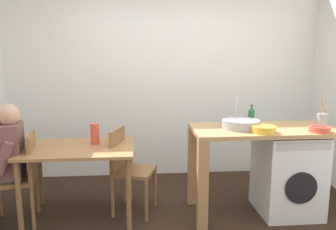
{
  "coord_description": "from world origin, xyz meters",
  "views": [
    {
      "loc": [
        -0.34,
        -2.74,
        1.63
      ],
      "look_at": [
        -0.07,
        0.45,
        1.07
      ],
      "focal_mm": 35.1,
      "sensor_mm": 36.0,
      "label": 1
    }
  ],
  "objects_px": {
    "mixing_bowl": "(263,129)",
    "chair_opposite": "(127,165)",
    "chair_person_seat": "(22,173)",
    "vase": "(95,134)",
    "seated_person": "(2,159)",
    "bottle_tall_green": "(251,116)",
    "washing_machine": "(287,173)",
    "colander": "(320,129)",
    "utensil_crock": "(322,119)",
    "dining_table": "(79,156)"
  },
  "relations": [
    {
      "from": "mixing_bowl",
      "to": "chair_opposite",
      "type": "bearing_deg",
      "value": 164.61
    },
    {
      "from": "chair_person_seat",
      "to": "vase",
      "type": "relative_size",
      "value": 4.12
    },
    {
      "from": "chair_person_seat",
      "to": "mixing_bowl",
      "type": "bearing_deg",
      "value": -104.8
    },
    {
      "from": "seated_person",
      "to": "bottle_tall_green",
      "type": "relative_size",
      "value": 5.49
    },
    {
      "from": "chair_person_seat",
      "to": "bottle_tall_green",
      "type": "bearing_deg",
      "value": -96.34
    },
    {
      "from": "chair_person_seat",
      "to": "washing_machine",
      "type": "height_order",
      "value": "chair_person_seat"
    },
    {
      "from": "washing_machine",
      "to": "colander",
      "type": "distance_m",
      "value": 0.59
    },
    {
      "from": "chair_opposite",
      "to": "seated_person",
      "type": "relative_size",
      "value": 0.75
    },
    {
      "from": "utensil_crock",
      "to": "chair_person_seat",
      "type": "bearing_deg",
      "value": -179.13
    },
    {
      "from": "dining_table",
      "to": "washing_machine",
      "type": "xyz_separation_m",
      "value": [
        2.16,
        -0.09,
        -0.21
      ]
    },
    {
      "from": "mixing_bowl",
      "to": "bottle_tall_green",
      "type": "bearing_deg",
      "value": 90.4
    },
    {
      "from": "bottle_tall_green",
      "to": "utensil_crock",
      "type": "relative_size",
      "value": 0.73
    },
    {
      "from": "dining_table",
      "to": "vase",
      "type": "distance_m",
      "value": 0.27
    },
    {
      "from": "dining_table",
      "to": "utensil_crock",
      "type": "distance_m",
      "value": 2.55
    },
    {
      "from": "vase",
      "to": "bottle_tall_green",
      "type": "bearing_deg",
      "value": -1.54
    },
    {
      "from": "chair_opposite",
      "to": "mixing_bowl",
      "type": "xyz_separation_m",
      "value": [
        1.32,
        -0.36,
        0.45
      ]
    },
    {
      "from": "seated_person",
      "to": "colander",
      "type": "bearing_deg",
      "value": -103.51
    },
    {
      "from": "dining_table",
      "to": "bottle_tall_green",
      "type": "height_order",
      "value": "bottle_tall_green"
    },
    {
      "from": "chair_opposite",
      "to": "colander",
      "type": "distance_m",
      "value": 1.96
    },
    {
      "from": "seated_person",
      "to": "mixing_bowl",
      "type": "relative_size",
      "value": 5.1
    },
    {
      "from": "utensil_crock",
      "to": "colander",
      "type": "relative_size",
      "value": 1.5
    },
    {
      "from": "bottle_tall_green",
      "to": "mixing_bowl",
      "type": "distance_m",
      "value": 0.35
    },
    {
      "from": "chair_person_seat",
      "to": "bottle_tall_green",
      "type": "relative_size",
      "value": 4.12
    },
    {
      "from": "seated_person",
      "to": "washing_machine",
      "type": "relative_size",
      "value": 1.4
    },
    {
      "from": "seated_person",
      "to": "utensil_crock",
      "type": "distance_m",
      "value": 3.25
    },
    {
      "from": "chair_person_seat",
      "to": "chair_opposite",
      "type": "bearing_deg",
      "value": -91.04
    },
    {
      "from": "chair_person_seat",
      "to": "chair_opposite",
      "type": "relative_size",
      "value": 1.0
    },
    {
      "from": "washing_machine",
      "to": "bottle_tall_green",
      "type": "relative_size",
      "value": 3.93
    },
    {
      "from": "chair_person_seat",
      "to": "washing_machine",
      "type": "bearing_deg",
      "value": -99.96
    },
    {
      "from": "mixing_bowl",
      "to": "utensil_crock",
      "type": "height_order",
      "value": "utensil_crock"
    },
    {
      "from": "seated_person",
      "to": "colander",
      "type": "relative_size",
      "value": 6.0
    },
    {
      "from": "chair_person_seat",
      "to": "seated_person",
      "type": "xyz_separation_m",
      "value": [
        -0.16,
        -0.03,
        0.16
      ]
    },
    {
      "from": "chair_person_seat",
      "to": "colander",
      "type": "bearing_deg",
      "value": -104.25
    },
    {
      "from": "mixing_bowl",
      "to": "seated_person",
      "type": "bearing_deg",
      "value": 175.98
    },
    {
      "from": "seated_person",
      "to": "mixing_bowl",
      "type": "xyz_separation_m",
      "value": [
        2.5,
        -0.18,
        0.28
      ]
    },
    {
      "from": "utensil_crock",
      "to": "vase",
      "type": "bearing_deg",
      "value": 176.61
    },
    {
      "from": "chair_person_seat",
      "to": "washing_machine",
      "type": "xyz_separation_m",
      "value": [
        2.7,
        -0.01,
        -0.08
      ]
    },
    {
      "from": "seated_person",
      "to": "washing_machine",
      "type": "distance_m",
      "value": 2.87
    },
    {
      "from": "utensil_crock",
      "to": "vase",
      "type": "height_order",
      "value": "utensil_crock"
    },
    {
      "from": "chair_opposite",
      "to": "seated_person",
      "type": "distance_m",
      "value": 1.21
    },
    {
      "from": "mixing_bowl",
      "to": "colander",
      "type": "distance_m",
      "value": 0.55
    },
    {
      "from": "utensil_crock",
      "to": "colander",
      "type": "distance_m",
      "value": 0.33
    },
    {
      "from": "mixing_bowl",
      "to": "vase",
      "type": "bearing_deg",
      "value": 166.64
    },
    {
      "from": "colander",
      "to": "vase",
      "type": "bearing_deg",
      "value": 169.41
    },
    {
      "from": "bottle_tall_green",
      "to": "vase",
      "type": "relative_size",
      "value": 1.0
    },
    {
      "from": "bottle_tall_green",
      "to": "mixing_bowl",
      "type": "xyz_separation_m",
      "value": [
        0.0,
        -0.35,
        -0.06
      ]
    },
    {
      "from": "utensil_crock",
      "to": "colander",
      "type": "xyz_separation_m",
      "value": [
        -0.18,
        -0.27,
        -0.04
      ]
    },
    {
      "from": "colander",
      "to": "mixing_bowl",
      "type": "bearing_deg",
      "value": 177.92
    },
    {
      "from": "utensil_crock",
      "to": "vase",
      "type": "xyz_separation_m",
      "value": [
        -2.38,
        0.14,
        -0.14
      ]
    },
    {
      "from": "chair_opposite",
      "to": "utensil_crock",
      "type": "xyz_separation_m",
      "value": [
        2.05,
        -0.11,
        0.48
      ]
    }
  ]
}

